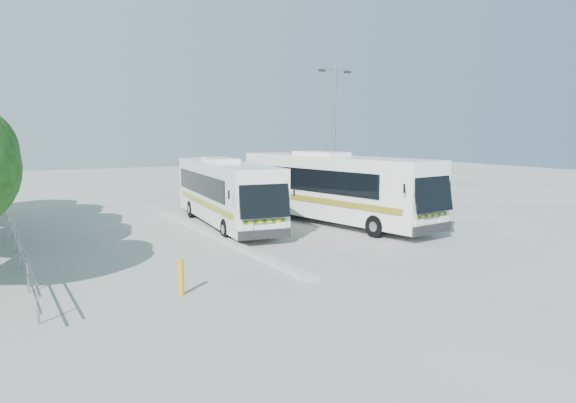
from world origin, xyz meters
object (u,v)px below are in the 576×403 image
coach_main (226,191)px  bollard (181,277)px  coach_adjacent (334,187)px  lamppost (334,136)px

coach_main → bollard: (-5.58, -10.21, -1.16)m
coach_main → bollard: coach_main is taller
coach_main → bollard: bearing=-112.4°
coach_main → coach_adjacent: (4.91, -2.05, 0.15)m
coach_adjacent → lamppost: size_ratio=1.57×
coach_main → bollard: 11.69m
coach_main → lamppost: size_ratio=1.43×
lamppost → bollard: size_ratio=7.52×
lamppost → bollard: bearing=-140.4°
coach_adjacent → bollard: coach_adjacent is taller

